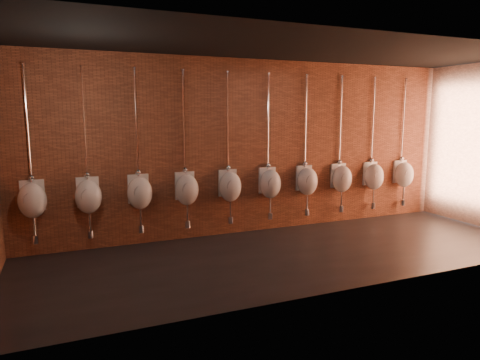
% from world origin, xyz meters
% --- Properties ---
extents(ground, '(8.50, 8.50, 0.00)m').
position_xyz_m(ground, '(0.00, 0.00, 0.00)').
color(ground, black).
rests_on(ground, ground).
extents(room_shell, '(8.54, 3.04, 3.22)m').
position_xyz_m(room_shell, '(0.00, 0.00, 2.01)').
color(room_shell, black).
rests_on(room_shell, ground).
extents(urinal_0, '(0.44, 0.39, 2.72)m').
position_xyz_m(urinal_0, '(-3.81, 1.35, 0.93)').
color(urinal_0, white).
rests_on(urinal_0, ground).
extents(urinal_1, '(0.44, 0.39, 2.72)m').
position_xyz_m(urinal_1, '(-3.01, 1.35, 0.93)').
color(urinal_1, white).
rests_on(urinal_1, ground).
extents(urinal_2, '(0.44, 0.39, 2.72)m').
position_xyz_m(urinal_2, '(-2.20, 1.35, 0.93)').
color(urinal_2, white).
rests_on(urinal_2, ground).
extents(urinal_3, '(0.44, 0.39, 2.72)m').
position_xyz_m(urinal_3, '(-1.39, 1.35, 0.93)').
color(urinal_3, white).
rests_on(urinal_3, ground).
extents(urinal_4, '(0.44, 0.39, 2.72)m').
position_xyz_m(urinal_4, '(-0.58, 1.35, 0.93)').
color(urinal_4, white).
rests_on(urinal_4, ground).
extents(urinal_5, '(0.44, 0.39, 2.72)m').
position_xyz_m(urinal_5, '(0.23, 1.35, 0.93)').
color(urinal_5, white).
rests_on(urinal_5, ground).
extents(urinal_6, '(0.44, 0.39, 2.72)m').
position_xyz_m(urinal_6, '(1.03, 1.35, 0.93)').
color(urinal_6, white).
rests_on(urinal_6, ground).
extents(urinal_7, '(0.44, 0.39, 2.72)m').
position_xyz_m(urinal_7, '(1.84, 1.35, 0.93)').
color(urinal_7, white).
rests_on(urinal_7, ground).
extents(urinal_8, '(0.44, 0.39, 2.72)m').
position_xyz_m(urinal_8, '(2.65, 1.35, 0.93)').
color(urinal_8, white).
rests_on(urinal_8, ground).
extents(urinal_9, '(0.44, 0.39, 2.72)m').
position_xyz_m(urinal_9, '(3.46, 1.35, 0.93)').
color(urinal_9, white).
rests_on(urinal_9, ground).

